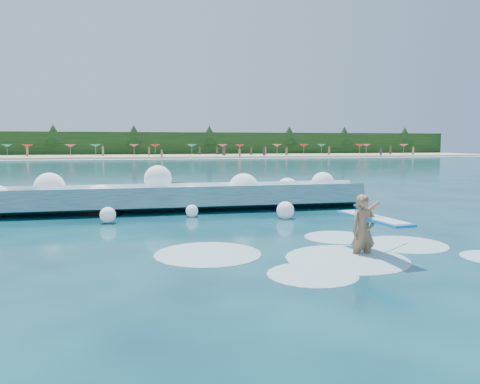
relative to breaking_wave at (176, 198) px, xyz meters
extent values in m
plane|color=#07283B|center=(0.24, -6.65, -0.49)|extent=(200.00, 200.00, 0.00)
cube|color=tan|center=(0.24, 71.35, -0.29)|extent=(140.00, 20.00, 0.40)
cube|color=silver|center=(0.24, 60.35, -0.45)|extent=(140.00, 5.00, 0.08)
cube|color=black|center=(0.24, 81.35, 2.01)|extent=(140.00, 4.00, 5.00)
cube|color=#336A7F|center=(0.00, -0.16, -0.08)|extent=(16.13, 2.46, 1.35)
cube|color=white|center=(0.00, 0.64, 0.32)|extent=(16.13, 1.14, 0.63)
cube|color=black|center=(-5.94, 0.65, -0.10)|extent=(2.35, 1.97, 1.12)
cube|color=black|center=(-2.94, -0.15, -0.19)|extent=(1.85, 1.64, 0.86)
cube|color=black|center=(-0.24, 1.05, -0.07)|extent=(2.19, 2.12, 1.20)
imported|color=#996947|center=(3.89, -9.18, 0.13)|extent=(0.70, 0.48, 1.87)
cube|color=#0C7FD3|center=(4.17, -9.13, 0.45)|extent=(0.88, 2.61, 0.06)
cube|color=white|center=(4.17, -9.13, 0.47)|extent=(0.75, 2.39, 0.06)
cylinder|color=black|center=(4.07, -10.38, -0.04)|extent=(0.01, 0.91, 0.43)
sphere|color=white|center=(-5.09, 0.48, 0.51)|extent=(1.25, 1.25, 1.25)
sphere|color=white|center=(-3.07, -0.19, 0.18)|extent=(0.97, 0.97, 0.97)
sphere|color=white|center=(-0.72, 0.30, 0.82)|extent=(1.16, 1.16, 1.16)
sphere|color=white|center=(0.60, -0.45, 0.10)|extent=(0.90, 0.90, 0.90)
sphere|color=white|center=(2.92, -0.17, 0.37)|extent=(1.32, 1.32, 1.32)
sphere|color=white|center=(5.17, 0.59, 0.24)|extent=(1.02, 1.02, 1.02)
sphere|color=white|center=(6.62, -0.09, 0.52)|extent=(1.03, 1.03, 1.03)
sphere|color=white|center=(-2.64, -2.82, -0.19)|extent=(0.56, 0.56, 0.56)
sphere|color=white|center=(0.43, -2.04, -0.26)|extent=(0.48, 0.48, 0.48)
sphere|color=white|center=(3.81, -3.21, -0.17)|extent=(0.66, 0.66, 0.66)
ellipsoid|color=silver|center=(3.36, -9.39, -0.49)|extent=(3.06, 3.06, 0.15)
ellipsoid|color=silver|center=(2.02, -10.49, -0.49)|extent=(2.02, 2.02, 0.10)
ellipsoid|color=silver|center=(5.65, -8.24, -0.49)|extent=(2.40, 2.40, 0.12)
ellipsoid|color=silver|center=(0.10, -8.13, -0.49)|extent=(2.80, 2.80, 0.14)
ellipsoid|color=silver|center=(4.25, -6.92, -0.49)|extent=(2.04, 2.04, 0.10)
cone|color=#158579|center=(-24.82, 75.55, 1.76)|extent=(2.00, 2.00, 0.50)
cone|color=red|center=(-20.38, 71.12, 1.76)|extent=(2.00, 2.00, 0.50)
cone|color=#C73A5D|center=(-13.22, 72.66, 1.76)|extent=(2.00, 2.00, 0.50)
cone|color=#158579|center=(-8.63, 71.87, 1.76)|extent=(2.00, 2.00, 0.50)
cone|color=#C73A5D|center=(-1.59, 75.78, 1.76)|extent=(2.00, 2.00, 0.50)
cone|color=red|center=(2.43, 73.61, 1.76)|extent=(2.00, 2.00, 0.50)
cone|color=#158579|center=(9.38, 71.47, 1.76)|extent=(2.00, 2.00, 0.50)
cone|color=#C73A5D|center=(16.00, 74.10, 1.76)|extent=(2.00, 2.00, 0.50)
cone|color=red|center=(19.27, 72.83, 1.76)|extent=(2.00, 2.00, 0.50)
cone|color=#C73A5D|center=(27.24, 73.00, 1.76)|extent=(2.00, 2.00, 0.50)
cone|color=red|center=(33.35, 73.76, 1.76)|extent=(2.00, 2.00, 0.50)
cone|color=#158579|center=(37.59, 74.38, 1.76)|extent=(2.00, 2.00, 0.50)
cone|color=red|center=(44.94, 71.31, 1.76)|extent=(2.00, 2.00, 0.50)
cone|color=#C73A5D|center=(48.08, 74.33, 1.76)|extent=(2.00, 2.00, 0.50)
cone|color=#C73A5D|center=(56.36, 72.99, 1.76)|extent=(2.00, 2.00, 0.50)
cube|color=#3F332D|center=(-12.44, 72.22, 0.61)|extent=(0.35, 0.22, 1.39)
cube|color=#262633|center=(41.67, 69.76, 0.68)|extent=(0.35, 0.22, 1.54)
cube|color=brown|center=(26.71, 65.24, 0.66)|extent=(0.35, 0.22, 1.50)
cube|color=#3F332D|center=(30.97, 67.42, 0.62)|extent=(0.35, 0.22, 1.41)
cube|color=#262633|center=(3.02, 61.72, 0.36)|extent=(0.35, 0.22, 1.53)
cube|color=#3F332D|center=(15.71, 74.08, 0.62)|extent=(0.35, 0.22, 1.42)
cube|color=#8C664C|center=(-0.38, 67.10, 0.65)|extent=(0.35, 0.22, 1.47)
cube|color=brown|center=(-24.24, 73.99, 0.59)|extent=(0.35, 0.22, 1.36)
cube|color=#8C664C|center=(0.97, 67.02, 0.61)|extent=(0.35, 0.22, 1.39)
cube|color=brown|center=(47.53, 63.53, 0.67)|extent=(0.35, 0.22, 1.51)
cube|color=#8C664C|center=(-15.55, 74.61, 0.62)|extent=(0.35, 0.22, 1.42)
cube|color=#262633|center=(43.34, 63.01, 0.33)|extent=(0.35, 0.22, 1.46)
cube|color=brown|center=(22.13, 63.95, 0.61)|extent=(0.35, 0.22, 1.38)
cube|color=#262633|center=(34.61, 71.40, 0.63)|extent=(0.35, 0.22, 1.44)
cube|color=brown|center=(3.38, 74.44, 0.69)|extent=(0.35, 0.22, 1.55)
cube|color=#3F332D|center=(32.82, 73.21, 0.62)|extent=(0.35, 0.22, 1.42)
cube|color=#8C664C|center=(28.98, 65.12, 0.60)|extent=(0.35, 0.22, 1.38)
cube|color=#262633|center=(50.01, 70.99, 0.67)|extent=(0.35, 0.22, 1.52)
camera|label=1|loc=(-1.70, -19.78, 2.36)|focal=35.00mm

